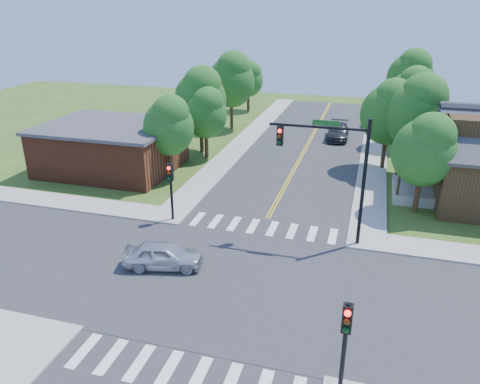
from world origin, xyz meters
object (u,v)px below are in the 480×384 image
(signal_pole_se, at_px, (346,333))
(car_silver, at_px, (163,256))
(signal_pole_nw, at_px, (171,181))
(car_dgrey, at_px, (338,132))
(signal_mast_ne, at_px, (333,160))

(signal_pole_se, relative_size, car_silver, 0.88)
(signal_pole_nw, relative_size, car_dgrey, 0.75)
(signal_mast_ne, bearing_deg, car_dgrey, 93.64)
(car_dgrey, bearing_deg, signal_pole_se, -86.27)
(car_silver, relative_size, car_dgrey, 0.85)
(signal_pole_se, relative_size, signal_pole_nw, 1.00)
(signal_mast_ne, height_order, signal_pole_se, signal_mast_ne)
(car_silver, xyz_separation_m, car_dgrey, (6.36, 26.91, 0.04))
(signal_pole_se, xyz_separation_m, car_silver, (-9.43, 6.03, -1.97))
(signal_mast_ne, xyz_separation_m, car_dgrey, (-1.38, 21.73, -4.13))
(signal_mast_ne, height_order, car_dgrey, signal_mast_ne)
(signal_pole_se, height_order, signal_pole_nw, same)
(signal_mast_ne, height_order, signal_pole_nw, signal_mast_ne)
(signal_pole_se, bearing_deg, car_dgrey, 95.33)
(car_silver, bearing_deg, signal_mast_ne, -69.72)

